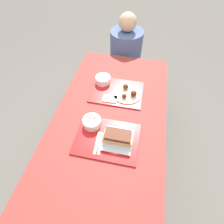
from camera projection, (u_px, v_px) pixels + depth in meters
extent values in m
plane|color=#605B56|center=(110.00, 158.00, 1.92)|extent=(12.00, 12.00, 0.00)
cube|color=maroon|center=(110.00, 117.00, 1.34)|extent=(0.84, 1.59, 0.04)
cylinder|color=maroon|center=(40.00, 220.00, 1.24)|extent=(0.07, 0.07, 0.72)
cylinder|color=maroon|center=(94.00, 86.00, 2.12)|extent=(0.07, 0.07, 0.72)
cylinder|color=maroon|center=(153.00, 94.00, 2.03)|extent=(0.07, 0.07, 0.72)
cube|color=maroon|center=(127.00, 70.00, 2.20)|extent=(0.79, 0.28, 0.04)
cylinder|color=maroon|center=(102.00, 80.00, 2.42)|extent=(0.06, 0.06, 0.41)
cylinder|color=maroon|center=(151.00, 86.00, 2.34)|extent=(0.06, 0.06, 0.41)
cube|color=red|center=(107.00, 139.00, 1.19)|extent=(0.43, 0.32, 0.01)
cube|color=red|center=(117.00, 92.00, 1.47)|extent=(0.43, 0.32, 0.01)
cylinder|color=silver|center=(92.00, 122.00, 1.23)|extent=(0.13, 0.13, 0.06)
cylinder|color=beige|center=(92.00, 120.00, 1.21)|extent=(0.11, 0.11, 0.01)
cylinder|color=beige|center=(118.00, 140.00, 1.17)|extent=(0.20, 0.20, 0.01)
cube|color=silver|center=(118.00, 140.00, 1.16)|extent=(0.20, 0.20, 0.01)
cube|color=#DBB275|center=(118.00, 138.00, 1.15)|extent=(0.19, 0.09, 0.04)
cube|color=#562819|center=(118.00, 135.00, 1.12)|extent=(0.17, 0.09, 0.03)
cube|color=white|center=(97.00, 143.00, 1.16)|extent=(0.03, 0.17, 0.00)
cube|color=white|center=(100.00, 143.00, 1.16)|extent=(0.04, 0.17, 0.00)
cube|color=#3F3F47|center=(113.00, 130.00, 1.22)|extent=(0.04, 0.03, 0.01)
cylinder|color=silver|center=(103.00, 80.00, 1.52)|extent=(0.13, 0.13, 0.06)
cylinder|color=beige|center=(103.00, 78.00, 1.50)|extent=(0.11, 0.11, 0.01)
cylinder|color=beige|center=(127.00, 94.00, 1.45)|extent=(0.23, 0.23, 0.01)
sphere|color=#562314|center=(134.00, 94.00, 1.41)|extent=(0.05, 0.05, 0.05)
sphere|color=#562314|center=(126.00, 87.00, 1.46)|extent=(0.05, 0.05, 0.05)
sphere|color=#562314|center=(124.00, 96.00, 1.40)|extent=(0.04, 0.04, 0.04)
cube|color=white|center=(110.00, 99.00, 1.41)|extent=(0.11, 0.08, 0.01)
cylinder|color=#4C6093|center=(126.00, 51.00, 2.01)|extent=(0.36, 0.36, 0.47)
sphere|color=tan|center=(128.00, 22.00, 1.75)|extent=(0.19, 0.19, 0.19)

